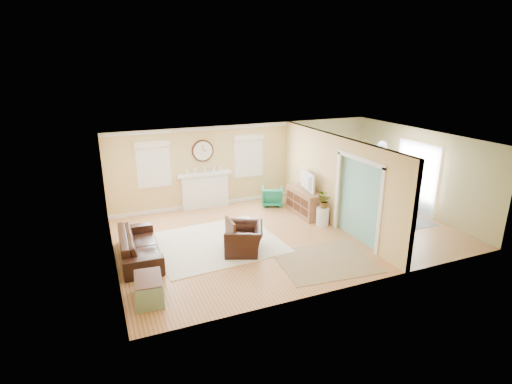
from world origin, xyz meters
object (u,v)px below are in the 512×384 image
green_chair (272,196)px  dining_table (378,204)px  credenza (304,202)px  eames_chair (244,239)px  sofa (139,245)px

green_chair → dining_table: (2.62, -2.05, 0.03)m
credenza → green_chair: bearing=114.9°
dining_table → green_chair: bearing=53.1°
credenza → dining_table: size_ratio=0.77×
eames_chair → dining_table: (4.70, 0.77, 0.00)m
sofa → credenza: size_ratio=1.49×
green_chair → credenza: size_ratio=0.45×
sofa → dining_table: 7.14m
eames_chair → credenza: bearing=145.1°
sofa → eames_chair: size_ratio=2.13×
eames_chair → dining_table: size_ratio=0.54×
sofa → credenza: 5.15m
sofa → green_chair: size_ratio=3.30×
dining_table → sofa: bearing=92.2°
green_chair → dining_table: 3.33m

